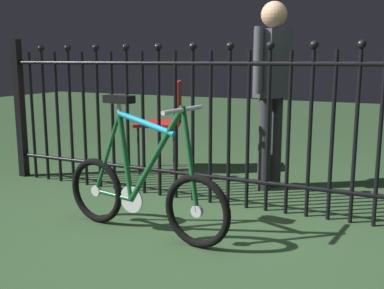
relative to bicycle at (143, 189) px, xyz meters
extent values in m
plane|color=#32512F|center=(0.38, 0.13, -0.30)|extent=(20.00, 20.00, 0.00)
cylinder|color=black|center=(-1.84, 0.79, 0.29)|extent=(0.03, 0.03, 1.18)
sphere|color=black|center=(-1.84, 0.79, 0.91)|extent=(0.06, 0.06, 0.06)
cylinder|color=black|center=(-1.69, 0.79, 0.29)|extent=(0.03, 0.03, 1.18)
cylinder|color=black|center=(-1.54, 0.79, 0.29)|extent=(0.03, 0.03, 1.18)
sphere|color=black|center=(-1.54, 0.79, 0.91)|extent=(0.06, 0.06, 0.06)
cylinder|color=black|center=(-1.39, 0.79, 0.29)|extent=(0.03, 0.03, 1.18)
cylinder|color=black|center=(-1.23, 0.79, 0.29)|extent=(0.03, 0.03, 1.18)
sphere|color=black|center=(-1.23, 0.79, 0.91)|extent=(0.06, 0.06, 0.06)
cylinder|color=black|center=(-1.08, 0.79, 0.29)|extent=(0.03, 0.03, 1.18)
cylinder|color=black|center=(-0.93, 0.79, 0.29)|extent=(0.03, 0.03, 1.18)
sphere|color=black|center=(-0.93, 0.79, 0.91)|extent=(0.06, 0.06, 0.06)
cylinder|color=black|center=(-0.78, 0.79, 0.29)|extent=(0.03, 0.03, 1.18)
cylinder|color=black|center=(-0.63, 0.79, 0.29)|extent=(0.03, 0.03, 1.18)
sphere|color=black|center=(-0.63, 0.79, 0.91)|extent=(0.06, 0.06, 0.06)
cylinder|color=black|center=(-0.48, 0.79, 0.29)|extent=(0.03, 0.03, 1.18)
cylinder|color=black|center=(-0.33, 0.79, 0.29)|extent=(0.03, 0.03, 1.18)
sphere|color=black|center=(-0.33, 0.79, 0.91)|extent=(0.06, 0.06, 0.06)
cylinder|color=black|center=(-0.17, 0.79, 0.29)|extent=(0.03, 0.03, 1.18)
cylinder|color=black|center=(-0.02, 0.79, 0.29)|extent=(0.03, 0.03, 1.18)
sphere|color=black|center=(-0.02, 0.79, 0.91)|extent=(0.06, 0.06, 0.06)
cylinder|color=black|center=(0.13, 0.79, 0.29)|extent=(0.03, 0.03, 1.18)
cylinder|color=black|center=(0.28, 0.79, 0.29)|extent=(0.03, 0.03, 1.18)
sphere|color=black|center=(0.28, 0.79, 0.91)|extent=(0.06, 0.06, 0.06)
cylinder|color=black|center=(0.43, 0.79, 0.29)|extent=(0.03, 0.03, 1.18)
cylinder|color=black|center=(0.58, 0.79, 0.29)|extent=(0.03, 0.03, 1.18)
sphere|color=black|center=(0.58, 0.79, 0.91)|extent=(0.06, 0.06, 0.06)
cylinder|color=black|center=(0.73, 0.79, 0.29)|extent=(0.03, 0.03, 1.18)
cylinder|color=black|center=(0.89, 0.79, 0.29)|extent=(0.03, 0.03, 1.18)
sphere|color=black|center=(0.89, 0.79, 0.91)|extent=(0.06, 0.06, 0.06)
cylinder|color=black|center=(1.04, 0.79, 0.29)|extent=(0.03, 0.03, 1.18)
cylinder|color=black|center=(1.19, 0.79, 0.29)|extent=(0.03, 0.03, 1.18)
sphere|color=black|center=(1.19, 0.79, 0.91)|extent=(0.06, 0.06, 0.06)
cylinder|color=black|center=(1.34, 0.79, 0.29)|extent=(0.03, 0.03, 1.18)
cylinder|color=black|center=(0.38, 0.79, -0.09)|extent=(4.44, 0.03, 0.03)
cylinder|color=black|center=(0.38, 0.79, 0.78)|extent=(4.44, 0.03, 0.03)
cube|color=black|center=(-1.84, 0.79, 0.35)|extent=(0.07, 0.07, 1.30)
torus|color=black|center=(-0.40, 0.05, -0.07)|extent=(0.46, 0.10, 0.45)
cylinder|color=silver|center=(-0.40, 0.05, -0.07)|extent=(0.08, 0.04, 0.07)
torus|color=black|center=(0.41, -0.05, -0.07)|extent=(0.46, 0.10, 0.45)
cylinder|color=silver|center=(0.41, -0.05, -0.07)|extent=(0.08, 0.04, 0.07)
cylinder|color=#19592D|center=(0.11, -0.01, 0.23)|extent=(0.44, 0.09, 0.65)
cylinder|color=#19A5D8|center=(0.03, 0.00, 0.43)|extent=(0.43, 0.09, 0.14)
cylinder|color=#19592D|center=(-0.14, 0.02, 0.19)|extent=(0.12, 0.05, 0.57)
cylinder|color=#19592D|center=(-0.25, 0.03, -0.08)|extent=(0.31, 0.06, 0.04)
cylinder|color=#19592D|center=(-0.29, 0.03, 0.20)|extent=(0.25, 0.05, 0.56)
cylinder|color=#19592D|center=(0.36, -0.04, 0.24)|extent=(0.13, 0.05, 0.62)
cylinder|color=silver|center=(0.31, -0.04, 0.54)|extent=(0.03, 0.03, 0.02)
cylinder|color=silver|center=(0.31, -0.04, 0.53)|extent=(0.07, 0.40, 0.03)
cylinder|color=silver|center=(-0.18, 0.02, 0.51)|extent=(0.03, 0.03, 0.07)
cube|color=black|center=(-0.18, 0.02, 0.57)|extent=(0.21, 0.11, 0.05)
cylinder|color=silver|center=(-0.09, 0.01, -0.09)|extent=(0.18, 0.03, 0.18)
cylinder|color=black|center=(-0.86, 1.32, -0.07)|extent=(0.02, 0.02, 0.47)
cylinder|color=black|center=(-1.00, 1.64, -0.07)|extent=(0.02, 0.02, 0.47)
cylinder|color=black|center=(-0.54, 1.45, -0.07)|extent=(0.02, 0.02, 0.47)
cylinder|color=black|center=(-0.67, 1.78, -0.07)|extent=(0.02, 0.02, 0.47)
cube|color=#A51E19|center=(-0.77, 1.55, 0.18)|extent=(0.57, 0.57, 0.03)
cube|color=#A51E19|center=(-0.58, 1.63, 0.41)|extent=(0.19, 0.39, 0.39)
cylinder|color=#2D2D33|center=(0.40, 1.33, 0.10)|extent=(0.11, 0.11, 0.80)
cylinder|color=#2D2D33|center=(0.46, 1.48, 0.10)|extent=(0.11, 0.11, 0.80)
cube|color=#3F3F47|center=(0.43, 1.40, 0.78)|extent=(0.27, 0.34, 0.56)
cylinder|color=#3F3F47|center=(0.36, 1.21, 0.81)|extent=(0.08, 0.08, 0.54)
cylinder|color=#3F3F47|center=(0.50, 1.59, 0.81)|extent=(0.08, 0.08, 0.54)
sphere|color=tan|center=(0.43, 1.40, 1.18)|extent=(0.22, 0.22, 0.22)
camera|label=1|loc=(1.51, -2.42, 0.82)|focal=43.01mm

